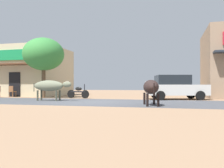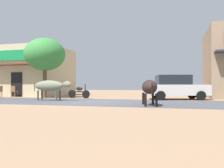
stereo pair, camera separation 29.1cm
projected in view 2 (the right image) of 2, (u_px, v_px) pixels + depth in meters
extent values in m
plane|color=#9C7859|center=(93.00, 102.00, 13.35)|extent=(80.00, 80.00, 0.00)
cube|color=#494B51|center=(93.00, 102.00, 13.35)|extent=(72.00, 5.75, 0.00)
cube|color=#C7B791|center=(23.00, 72.00, 23.30)|extent=(8.78, 5.97, 4.59)
cube|color=#198C4C|center=(1.00, 56.00, 20.38)|extent=(7.02, 0.10, 0.90)
cube|color=black|center=(17.00, 84.00, 19.95)|extent=(1.10, 0.06, 2.10)
cylinder|color=brown|center=(45.00, 83.00, 17.98)|extent=(0.30, 0.30, 2.36)
ellipsoid|color=#38873C|center=(45.00, 54.00, 18.00)|extent=(3.14, 3.14, 2.51)
cube|color=silver|center=(177.00, 90.00, 15.64)|extent=(4.24, 2.72, 0.70)
cube|color=#1E2328|center=(173.00, 80.00, 15.66)|extent=(2.50, 2.14, 0.64)
cylinder|color=black|center=(192.00, 95.00, 16.51)|extent=(0.63, 0.32, 0.60)
cylinder|color=black|center=(201.00, 96.00, 14.70)|extent=(0.63, 0.32, 0.60)
cylinder|color=black|center=(156.00, 95.00, 16.58)|extent=(0.63, 0.32, 0.60)
cylinder|color=black|center=(161.00, 96.00, 14.77)|extent=(0.63, 0.32, 0.60)
cylinder|color=black|center=(86.00, 94.00, 17.10)|extent=(0.62, 0.18, 0.61)
cylinder|color=black|center=(72.00, 94.00, 17.65)|extent=(0.62, 0.18, 0.61)
cylinder|color=black|center=(79.00, 92.00, 17.38)|extent=(1.26, 0.31, 0.10)
ellipsoid|color=black|center=(79.00, 89.00, 17.36)|extent=(0.59, 0.33, 0.28)
cylinder|color=black|center=(85.00, 88.00, 17.14)|extent=(0.06, 0.06, 0.60)
ellipsoid|color=slate|center=(49.00, 86.00, 14.48)|extent=(1.96, 0.71, 0.67)
ellipsoid|color=slate|center=(67.00, 84.00, 14.19)|extent=(0.57, 0.30, 0.36)
cone|color=beige|center=(68.00, 81.00, 14.27)|extent=(0.06, 0.06, 0.12)
cone|color=beige|center=(67.00, 81.00, 14.08)|extent=(0.06, 0.06, 0.12)
cylinder|color=#454839|center=(60.00, 95.00, 14.54)|extent=(0.11, 0.11, 0.65)
cylinder|color=#454839|center=(56.00, 96.00, 14.10)|extent=(0.11, 0.11, 0.65)
cylinder|color=#454839|center=(42.00, 95.00, 14.85)|extent=(0.11, 0.11, 0.65)
cylinder|color=#454839|center=(38.00, 95.00, 14.40)|extent=(0.11, 0.11, 0.65)
cylinder|color=#454839|center=(35.00, 87.00, 14.72)|extent=(0.05, 0.05, 0.53)
ellipsoid|color=#2D201F|center=(149.00, 87.00, 10.78)|extent=(1.08, 2.01, 0.67)
ellipsoid|color=#2D201F|center=(147.00, 85.00, 11.99)|extent=(0.40, 0.61, 0.36)
cone|color=beige|center=(145.00, 82.00, 12.04)|extent=(0.06, 0.06, 0.12)
cone|color=beige|center=(149.00, 82.00, 12.03)|extent=(0.06, 0.06, 0.12)
cylinder|color=black|center=(143.00, 99.00, 11.41)|extent=(0.11, 0.11, 0.58)
cylinder|color=black|center=(153.00, 99.00, 11.38)|extent=(0.11, 0.11, 0.58)
cylinder|color=black|center=(145.00, 100.00, 10.17)|extent=(0.11, 0.11, 0.58)
cylinder|color=black|center=(156.00, 100.00, 10.14)|extent=(0.11, 0.11, 0.58)
cylinder|color=black|center=(152.00, 89.00, 9.78)|extent=(0.05, 0.05, 0.53)
cube|color=brown|center=(0.00, 89.00, 18.90)|extent=(0.29, 0.38, 0.44)
cylinder|color=brown|center=(1.00, 94.00, 19.30)|extent=(0.04, 0.04, 0.43)
cylinder|color=brown|center=(2.00, 95.00, 19.02)|extent=(0.04, 0.04, 0.43)
cube|color=brown|center=(15.00, 92.00, 19.51)|extent=(0.47, 0.47, 0.05)
cube|color=brown|center=(13.00, 89.00, 19.32)|extent=(0.44, 0.07, 0.44)
cylinder|color=brown|center=(14.00, 94.00, 19.73)|extent=(0.04, 0.04, 0.43)
cylinder|color=brown|center=(18.00, 94.00, 19.61)|extent=(0.04, 0.04, 0.43)
cylinder|color=brown|center=(11.00, 94.00, 19.40)|extent=(0.04, 0.04, 0.43)
cylinder|color=brown|center=(15.00, 94.00, 19.28)|extent=(0.04, 0.04, 0.43)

